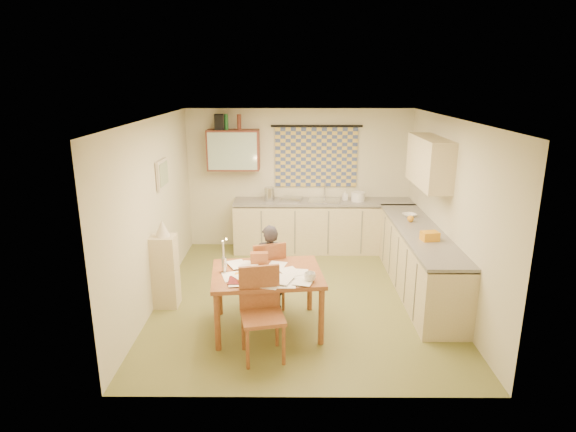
{
  "coord_description": "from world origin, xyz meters",
  "views": [
    {
      "loc": [
        -0.16,
        -6.28,
        3.0
      ],
      "look_at": [
        -0.19,
        0.2,
        1.14
      ],
      "focal_mm": 30.0,
      "sensor_mm": 36.0,
      "label": 1
    }
  ],
  "objects_px": {
    "stove": "(439,293)",
    "dining_table": "(267,300)",
    "person": "(270,267)",
    "counter_right": "(418,261)",
    "chair_far": "(267,286)",
    "shelf_stand": "(165,271)",
    "counter_back": "(327,226)"
  },
  "relations": [
    {
      "from": "shelf_stand",
      "to": "counter_back",
      "type": "bearing_deg",
      "value": 43.52
    },
    {
      "from": "counter_right",
      "to": "stove",
      "type": "bearing_deg",
      "value": -90.0
    },
    {
      "from": "chair_far",
      "to": "counter_right",
      "type": "bearing_deg",
      "value": 176.62
    },
    {
      "from": "counter_right",
      "to": "chair_far",
      "type": "xyz_separation_m",
      "value": [
        -2.18,
        -0.56,
        -0.15
      ]
    },
    {
      "from": "counter_back",
      "to": "shelf_stand",
      "type": "bearing_deg",
      "value": -136.48
    },
    {
      "from": "chair_far",
      "to": "person",
      "type": "height_order",
      "value": "person"
    },
    {
      "from": "person",
      "to": "counter_right",
      "type": "bearing_deg",
      "value": -165.75
    },
    {
      "from": "shelf_stand",
      "to": "counter_right",
      "type": "bearing_deg",
      "value": 8.41
    },
    {
      "from": "counter_back",
      "to": "dining_table",
      "type": "xyz_separation_m",
      "value": [
        -0.94,
        -2.84,
        -0.07
      ]
    },
    {
      "from": "stove",
      "to": "person",
      "type": "height_order",
      "value": "person"
    },
    {
      "from": "counter_right",
      "to": "counter_back",
      "type": "bearing_deg",
      "value": 125.28
    },
    {
      "from": "counter_right",
      "to": "person",
      "type": "distance_m",
      "value": 2.22
    },
    {
      "from": "chair_far",
      "to": "shelf_stand",
      "type": "xyz_separation_m",
      "value": [
        -1.36,
        0.04,
        0.2
      ]
    },
    {
      "from": "dining_table",
      "to": "shelf_stand",
      "type": "height_order",
      "value": "shelf_stand"
    },
    {
      "from": "counter_back",
      "to": "stove",
      "type": "distance_m",
      "value": 2.99
    },
    {
      "from": "counter_right",
      "to": "dining_table",
      "type": "bearing_deg",
      "value": -151.85
    },
    {
      "from": "stove",
      "to": "chair_far",
      "type": "bearing_deg",
      "value": 167.73
    },
    {
      "from": "stove",
      "to": "shelf_stand",
      "type": "bearing_deg",
      "value": 171.74
    },
    {
      "from": "dining_table",
      "to": "chair_far",
      "type": "bearing_deg",
      "value": 87.18
    },
    {
      "from": "person",
      "to": "shelf_stand",
      "type": "relative_size",
      "value": 1.18
    },
    {
      "from": "counter_back",
      "to": "dining_table",
      "type": "distance_m",
      "value": 2.99
    },
    {
      "from": "dining_table",
      "to": "shelf_stand",
      "type": "bearing_deg",
      "value": 149.51
    },
    {
      "from": "counter_back",
      "to": "counter_right",
      "type": "distance_m",
      "value": 2.08
    },
    {
      "from": "counter_right",
      "to": "chair_far",
      "type": "distance_m",
      "value": 2.25
    },
    {
      "from": "stove",
      "to": "dining_table",
      "type": "relative_size",
      "value": 0.6
    },
    {
      "from": "dining_table",
      "to": "chair_far",
      "type": "distance_m",
      "value": 0.59
    },
    {
      "from": "counter_back",
      "to": "person",
      "type": "height_order",
      "value": "person"
    },
    {
      "from": "person",
      "to": "chair_far",
      "type": "bearing_deg",
      "value": -39.18
    },
    {
      "from": "stove",
      "to": "person",
      "type": "bearing_deg",
      "value": 168.43
    },
    {
      "from": "stove",
      "to": "dining_table",
      "type": "bearing_deg",
      "value": -177.12
    },
    {
      "from": "stove",
      "to": "counter_right",
      "type": "bearing_deg",
      "value": 90.0
    },
    {
      "from": "counter_right",
      "to": "person",
      "type": "xyz_separation_m",
      "value": [
        -2.13,
        -0.6,
        0.14
      ]
    }
  ]
}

